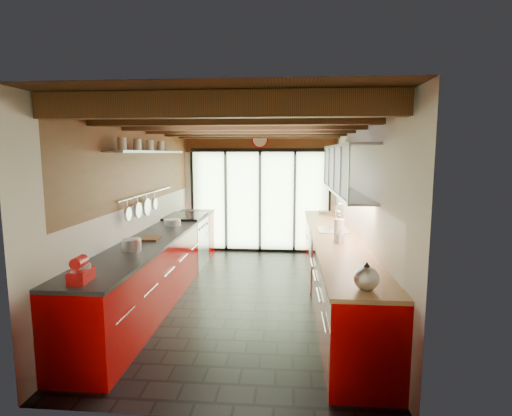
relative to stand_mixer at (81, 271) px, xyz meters
name	(u,v)px	position (x,y,z in m)	size (l,w,h in m)	color
ground	(247,296)	(1.27, 2.24, -1.02)	(5.50, 5.50, 0.00)	black
room_shell	(246,184)	(1.27, 2.24, 0.64)	(5.50, 5.50, 5.50)	silver
ceiling_beams	(249,127)	(1.27, 2.62, 1.45)	(3.14, 5.06, 4.90)	#593316
glass_door	(260,174)	(1.27, 4.94, 0.64)	(2.95, 0.10, 2.90)	#C6EAAD
left_counter	(161,263)	(-0.01, 2.24, -0.55)	(0.68, 5.00, 0.92)	#AC0100
range_stove	(186,241)	(-0.01, 3.69, -0.55)	(0.66, 0.90, 0.97)	silver
right_counter	(335,267)	(2.54, 2.24, -0.55)	(0.68, 5.00, 0.92)	#AC0100
sink_assembly	(334,228)	(2.56, 2.64, -0.06)	(0.45, 0.52, 0.43)	silver
upper_cabinets_right	(346,169)	(2.70, 2.54, 0.83)	(0.34, 3.00, 3.00)	silver
left_wall_fixtures	(148,167)	(-0.20, 2.39, 0.86)	(0.28, 2.60, 0.96)	silver
stand_mixer	(81,271)	(0.00, 0.00, 0.00)	(0.17, 0.28, 0.24)	red
pot_large	(132,245)	(0.00, 1.17, -0.02)	(0.22, 0.22, 0.14)	silver
pot_small	(172,222)	(0.00, 2.85, -0.04)	(0.27, 0.27, 0.10)	silver
cutting_board	(150,238)	(0.00, 1.80, -0.08)	(0.24, 0.34, 0.03)	brown
kettle	(366,277)	(2.54, -0.01, 0.02)	(0.28, 0.30, 0.25)	silver
paper_towel	(339,230)	(2.54, 1.89, 0.05)	(0.14, 0.14, 0.35)	white
soap_bottle	(340,236)	(2.54, 1.76, 0.00)	(0.08, 0.09, 0.19)	silver
bowl	(323,212)	(2.54, 4.36, -0.07)	(0.20, 0.20, 0.05)	silver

